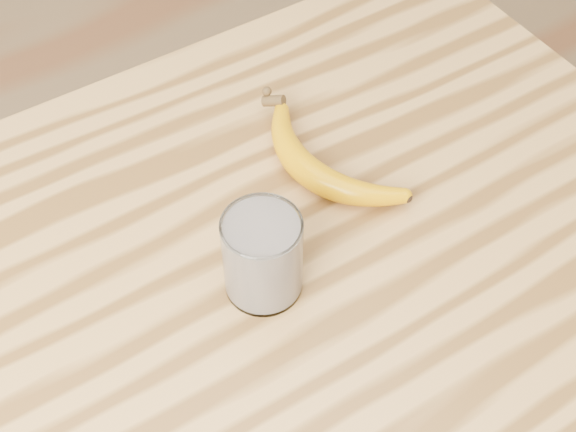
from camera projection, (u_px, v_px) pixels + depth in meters
table at (238, 343)px, 1.01m from camera, size 1.20×0.80×0.90m
smoothie_glass at (263, 256)px, 0.87m from camera, size 0.09×0.09×0.11m
banana at (310, 174)px, 0.99m from camera, size 0.18×0.33×0.04m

